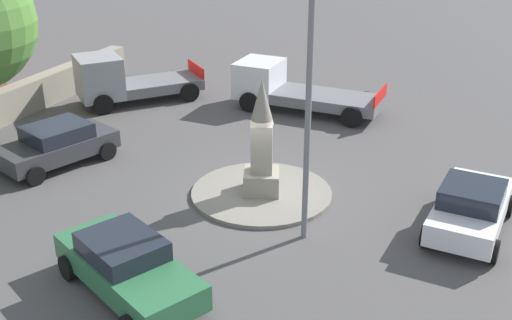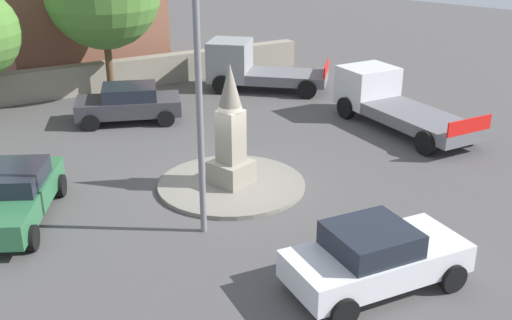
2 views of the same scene
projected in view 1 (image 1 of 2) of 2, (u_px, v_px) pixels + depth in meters
ground_plane at (262, 195)px, 19.94m from camera, size 80.00×80.00×0.00m
traffic_island at (262, 193)px, 19.92m from camera, size 4.38×4.38×0.12m
monument at (262, 146)px, 19.27m from camera, size 1.08×1.08×3.62m
streetlamp at (309, 79)px, 15.77m from camera, size 3.05×0.28×7.44m
car_white_passing at (471, 207)px, 17.62m from camera, size 3.26×4.34×1.48m
car_green_far_side at (127, 266)px, 14.98m from camera, size 4.17×4.31×1.44m
car_dark_grey_waiting at (57, 144)px, 21.77m from camera, size 3.92×4.15×1.42m
truck_grey_approaching at (122, 80)px, 27.52m from camera, size 5.58×4.23×2.19m
truck_white_parked_right at (290, 88)px, 26.92m from camera, size 6.47×4.15×1.93m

